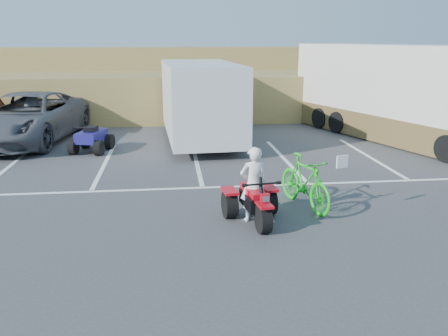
{
  "coord_description": "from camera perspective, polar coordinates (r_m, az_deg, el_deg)",
  "views": [
    {
      "loc": [
        -0.76,
        -8.77,
        3.59
      ],
      "look_at": [
        0.32,
        0.57,
        1.0
      ],
      "focal_mm": 38.0,
      "sensor_mm": 36.0,
      "label": 1
    }
  ],
  "objects": [
    {
      "name": "parking_stripes",
      "position": [
        13.42,
        0.58,
        -0.09
      ],
      "size": [
        28.0,
        5.16,
        0.01
      ],
      "color": "white",
      "rests_on": "ground"
    },
    {
      "name": "ground",
      "position": [
        9.5,
        -1.56,
        -6.79
      ],
      "size": [
        100.0,
        100.0,
        0.0
      ],
      "primitive_type": "plane",
      "color": "#3C3C3E",
      "rests_on": "ground"
    },
    {
      "name": "rider",
      "position": [
        9.47,
        3.56,
        -1.97
      ],
      "size": [
        0.6,
        0.43,
        1.53
      ],
      "primitive_type": "imported",
      "rotation": [
        0.0,
        0.0,
        3.27
      ],
      "color": "white",
      "rests_on": "ground"
    },
    {
      "name": "quad_atv_green",
      "position": [
        17.21,
        -4.56,
        3.32
      ],
      "size": [
        1.22,
        1.46,
        0.84
      ],
      "primitive_type": null,
      "rotation": [
        0.0,
        0.0,
        0.22
      ],
      "color": "#135418",
      "rests_on": "ground"
    },
    {
      "name": "grass_embankment",
      "position": [
        24.36,
        -4.87,
        10.25
      ],
      "size": [
        40.0,
        8.5,
        3.1
      ],
      "color": "olive",
      "rests_on": "ground"
    },
    {
      "name": "grey_pickup",
      "position": [
        18.21,
        -22.63,
        5.6
      ],
      "size": [
        3.74,
        6.54,
        1.72
      ],
      "primitive_type": "imported",
      "rotation": [
        0.0,
        0.0,
        -0.15
      ],
      "color": "#4E5057",
      "rests_on": "ground"
    },
    {
      "name": "cargo_trailer",
      "position": [
        16.72,
        -2.85,
        8.18
      ],
      "size": [
        2.69,
        6.03,
        2.76
      ],
      "rotation": [
        0.0,
        0.0,
        0.06
      ],
      "color": "silver",
      "rests_on": "ground"
    },
    {
      "name": "red_trike_atv",
      "position": [
        9.6,
        3.75,
        -6.59
      ],
      "size": [
        1.29,
        1.61,
        0.97
      ],
      "primitive_type": null,
      "rotation": [
        0.0,
        0.0,
        0.13
      ],
      "color": "red",
      "rests_on": "ground"
    },
    {
      "name": "quad_atv_blue",
      "position": [
        16.06,
        -15.54,
        1.92
      ],
      "size": [
        1.37,
        1.63,
        0.92
      ],
      "primitive_type": null,
      "rotation": [
        0.0,
        0.0,
        -0.25
      ],
      "color": "navy",
      "rests_on": "ground"
    },
    {
      "name": "green_dirt_bike",
      "position": [
        10.37,
        9.68,
        -1.69
      ],
      "size": [
        1.06,
        2.01,
        1.16
      ],
      "primitive_type": "imported",
      "rotation": [
        0.0,
        0.0,
        0.28
      ],
      "color": "#14BF19",
      "rests_on": "ground"
    },
    {
      "name": "rv_motorhome",
      "position": [
        18.29,
        20.11,
        7.72
      ],
      "size": [
        5.28,
        9.43,
        3.3
      ],
      "rotation": [
        0.0,
        0.0,
        0.34
      ],
      "color": "silver",
      "rests_on": "ground"
    }
  ]
}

